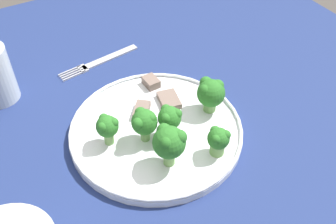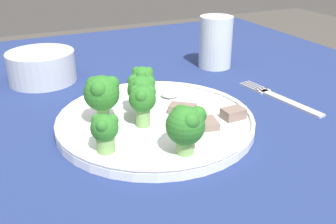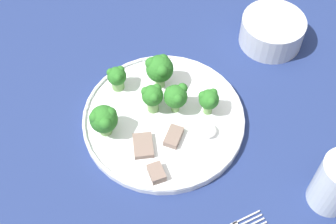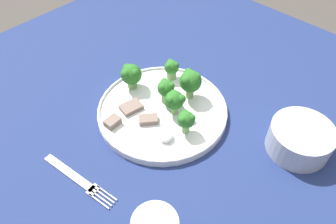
% 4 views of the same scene
% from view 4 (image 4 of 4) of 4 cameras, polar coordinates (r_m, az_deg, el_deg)
% --- Properties ---
extents(table, '(1.12, 1.17, 0.78)m').
position_cam_4_polar(table, '(0.80, 0.69, -5.71)').
color(table, navy).
rests_on(table, ground_plane).
extents(dinner_plate, '(0.29, 0.29, 0.02)m').
position_cam_4_polar(dinner_plate, '(0.72, -0.98, 0.28)').
color(dinner_plate, white).
rests_on(dinner_plate, table).
extents(fork, '(0.04, 0.18, 0.00)m').
position_cam_4_polar(fork, '(0.65, -15.41, -11.20)').
color(fork, '#B2B2B7').
rests_on(fork, table).
extents(cream_bowl, '(0.12, 0.12, 0.06)m').
position_cam_4_polar(cream_bowl, '(0.70, 21.96, -4.45)').
color(cream_bowl, '#B7BCC6').
rests_on(cream_bowl, table).
extents(broccoli_floret_near_rim_left, '(0.04, 0.04, 0.06)m').
position_cam_4_polar(broccoli_floret_near_rim_left, '(0.71, -0.38, 4.06)').
color(broccoli_floret_near_rim_left, '#709E56').
rests_on(broccoli_floret_near_rim_left, dinner_plate).
extents(broccoli_floret_center_left, '(0.05, 0.05, 0.06)m').
position_cam_4_polar(broccoli_floret_center_left, '(0.75, -6.54, 6.46)').
color(broccoli_floret_center_left, '#709E56').
rests_on(broccoli_floret_center_left, dinner_plate).
extents(broccoli_floret_back_left, '(0.05, 0.05, 0.07)m').
position_cam_4_polar(broccoli_floret_back_left, '(0.72, 3.96, 5.39)').
color(broccoli_floret_back_left, '#709E56').
rests_on(broccoli_floret_back_left, dinner_plate).
extents(broccoli_floret_front_left, '(0.04, 0.04, 0.05)m').
position_cam_4_polar(broccoli_floret_front_left, '(0.65, 3.19, -1.39)').
color(broccoli_floret_front_left, '#709E56').
rests_on(broccoli_floret_front_left, dinner_plate).
extents(broccoli_floret_center_back, '(0.04, 0.04, 0.06)m').
position_cam_4_polar(broccoli_floret_center_back, '(0.69, 1.34, 1.95)').
color(broccoli_floret_center_back, '#709E56').
rests_on(broccoli_floret_center_back, dinner_plate).
extents(broccoli_floret_mid_cluster, '(0.04, 0.03, 0.05)m').
position_cam_4_polar(broccoli_floret_mid_cluster, '(0.78, 0.63, 7.66)').
color(broccoli_floret_mid_cluster, '#709E56').
rests_on(broccoli_floret_mid_cluster, dinner_plate).
extents(meat_slice_front_slice, '(0.03, 0.02, 0.02)m').
position_cam_4_polar(meat_slice_front_slice, '(0.70, -9.64, -1.71)').
color(meat_slice_front_slice, '#756056').
rests_on(meat_slice_front_slice, dinner_plate).
extents(meat_slice_middle_slice, '(0.05, 0.04, 0.01)m').
position_cam_4_polar(meat_slice_middle_slice, '(0.70, -3.44, -1.32)').
color(meat_slice_middle_slice, '#756056').
rests_on(meat_slice_middle_slice, dinner_plate).
extents(meat_slice_rear_slice, '(0.05, 0.04, 0.01)m').
position_cam_4_polar(meat_slice_rear_slice, '(0.72, -6.44, 0.84)').
color(meat_slice_rear_slice, '#756056').
rests_on(meat_slice_rear_slice, dinner_plate).
extents(sauce_dollop, '(0.03, 0.03, 0.02)m').
position_cam_4_polar(sauce_dollop, '(0.66, -0.29, -4.29)').
color(sauce_dollop, white).
rests_on(sauce_dollop, dinner_plate).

